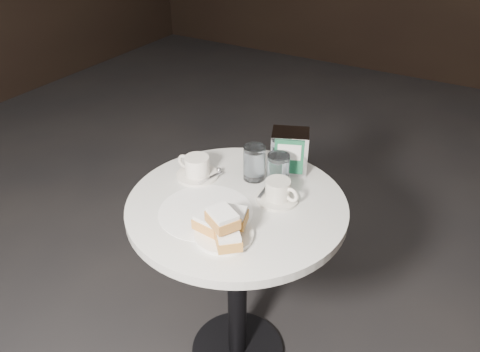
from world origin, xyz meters
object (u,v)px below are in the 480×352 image
coffee_cup_left (197,168)px  water_glass_left (254,163)px  cafe_table (237,249)px  beignet_plate (223,227)px  napkin_dispenser (290,151)px  water_glass_right (278,171)px  coffee_cup_right (278,192)px

coffee_cup_left → water_glass_left: bearing=27.9°
coffee_cup_left → cafe_table: bearing=-16.5°
water_glass_left → beignet_plate: bearing=-76.2°
cafe_table → napkin_dispenser: (0.06, 0.26, 0.27)m
cafe_table → water_glass_right: (0.07, 0.14, 0.26)m
coffee_cup_left → napkin_dispenser: (0.25, 0.20, 0.04)m
coffee_cup_right → water_glass_left: 0.15m
beignet_plate → water_glass_left: 0.33m
coffee_cup_right → water_glass_left: water_glass_left is taller
water_glass_right → napkin_dispenser: (-0.01, 0.12, 0.02)m
beignet_plate → water_glass_right: water_glass_right is taller
beignet_plate → napkin_dispenser: napkin_dispenser is taller
coffee_cup_left → water_glass_right: size_ratio=1.31×
coffee_cup_left → napkin_dispenser: napkin_dispenser is taller
cafe_table → coffee_cup_right: size_ratio=4.76×
beignet_plate → napkin_dispenser: bearing=90.3°
coffee_cup_left → water_glass_left: size_ratio=1.28×
beignet_plate → water_glass_right: size_ratio=1.91×
coffee_cup_right → water_glass_right: water_glass_right is taller
water_glass_right → cafe_table: bearing=-116.1°
coffee_cup_left → water_glass_left: 0.20m
coffee_cup_right → napkin_dispenser: napkin_dispenser is taller
napkin_dispenser → water_glass_right: bearing=-105.5°
napkin_dispenser → coffee_cup_left: bearing=-164.0°
beignet_plate → water_glass_right: bearing=87.7°
coffee_cup_left → coffee_cup_right: 0.30m
coffee_cup_right → water_glass_right: 0.08m
water_glass_right → napkin_dispenser: 0.12m
water_glass_right → napkin_dispenser: napkin_dispenser is taller
water_glass_left → coffee_cup_left: bearing=-153.0°
beignet_plate → coffee_cup_left: bearing=137.4°
cafe_table → napkin_dispenser: size_ratio=4.89×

